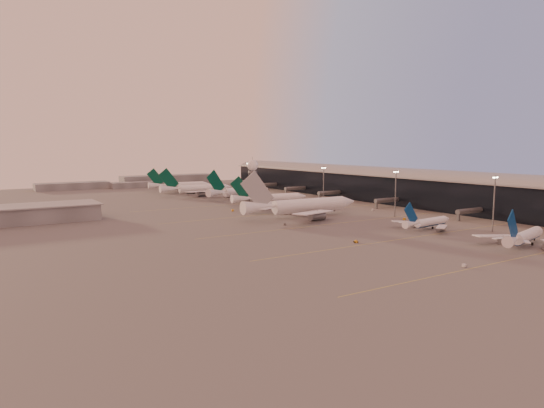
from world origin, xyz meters
TOP-DOWN VIEW (x-y plane):
  - ground at (0.00, 0.00)m, footprint 700.00×700.00m
  - taxiway_markings at (30.00, 56.00)m, footprint 180.00×185.25m
  - terminal at (107.88, 110.09)m, footprint 57.00×362.00m
  - hangar at (-120.00, 140.00)m, footprint 82.00×27.00m
  - radar_tower at (5.00, 120.00)m, footprint 6.40×6.40m
  - mast_a at (58.00, 0.00)m, footprint 3.60×0.56m
  - mast_b at (55.00, 55.00)m, footprint 3.60×0.56m
  - mast_c at (50.00, 110.00)m, footprint 3.60×0.56m
  - mast_d at (48.00, 200.00)m, footprint 3.60×0.56m
  - distant_horizon at (2.62, 325.14)m, footprint 165.00×37.50m
  - narrowbody_near at (39.84, -25.27)m, footprint 39.75×31.35m
  - narrowbody_mid at (38.72, 19.46)m, footprint 34.77×27.64m
  - widebody_white at (13.60, 81.75)m, footprint 72.68×58.21m
  - greentail_a at (25.31, 132.67)m, footprint 53.26×42.81m
  - greentail_b at (28.21, 178.32)m, footprint 58.55×46.68m
  - greentail_c at (11.91, 217.37)m, footprint 58.97×47.62m
  - greentail_d at (14.15, 257.54)m, footprint 53.33×42.82m
  - gsv_truck_a at (-6.45, -32.96)m, footprint 5.47×2.17m
  - gsv_catering_a at (52.94, -14.36)m, footprint 5.63×3.90m
  - gsv_tug_mid at (-9.59, 14.02)m, footprint 3.92×3.17m
  - gsv_truck_b at (51.39, 44.73)m, footprint 6.21×3.63m
  - gsv_truck_c at (-9.44, 64.20)m, footprint 5.30×5.34m
  - gsv_catering_b at (63.24, 79.80)m, footprint 5.17×3.47m
  - gsv_tug_far at (12.61, 92.96)m, footprint 4.34×4.00m
  - gsv_truck_d at (-7.97, 121.34)m, footprint 2.98×6.23m
  - gsv_tug_hangar at (36.34, 159.29)m, footprint 3.47×2.84m

SIDE VIEW (x-z plane):
  - ground at x=0.00m, z-range 0.00..0.00m
  - taxiway_markings at x=30.00m, z-range 0.00..0.02m
  - gsv_tug_hangar at x=36.34m, z-range 0.01..0.87m
  - gsv_tug_mid at x=-9.59m, z-range 0.01..0.99m
  - gsv_tug_far at x=12.61m, z-range 0.02..1.08m
  - gsv_truck_a at x=-6.45m, z-range 0.02..2.21m
  - gsv_truck_c at x=-9.44m, z-range 0.02..2.26m
  - gsv_truck_b at x=51.39m, z-range 0.02..2.39m
  - gsv_truck_d at x=-7.97m, z-range 0.02..2.44m
  - gsv_catering_b at x=63.24m, z-range 0.00..3.90m
  - gsv_catering_a at x=52.94m, z-range 0.00..4.23m
  - narrowbody_mid at x=38.72m, z-range -4.04..9.55m
  - narrowbody_near at x=39.84m, z-range -4.70..11.09m
  - greentail_a at x=25.31m, z-range -6.26..13.10m
  - greentail_d at x=14.15m, z-range -6.28..13.14m
  - greentail_c at x=11.91m, z-range -6.93..14.49m
  - greentail_b at x=28.21m, z-range -7.03..14.71m
  - distant_horizon at x=2.62m, z-range -0.61..8.39m
  - hangar at x=-120.00m, z-range 0.07..8.57m
  - widebody_white at x=13.60m, z-range -8.35..17.21m
  - terminal at x=107.88m, z-range -1.00..22.04m
  - mast_a at x=58.00m, z-range 1.24..26.24m
  - mast_b at x=55.00m, z-range 1.24..26.24m
  - mast_c at x=50.00m, z-range 1.24..26.24m
  - mast_d at x=48.00m, z-range 1.24..26.24m
  - radar_tower at x=5.00m, z-range 5.40..36.50m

